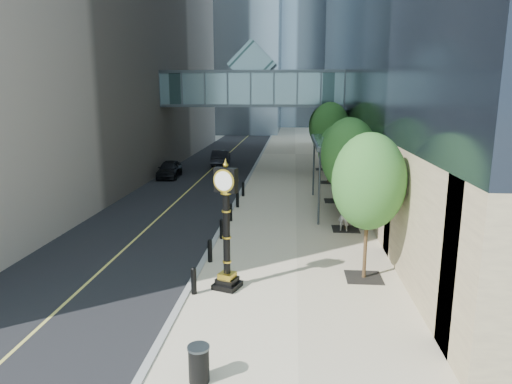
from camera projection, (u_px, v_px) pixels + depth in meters
ground at (267, 311)px, 15.21m from camera, size 320.00×320.00×0.00m
road at (229, 154)px, 54.73m from camera, size 8.00×180.00×0.02m
sidewalk at (295, 154)px, 54.08m from camera, size 8.00×180.00×0.06m
curb at (262, 154)px, 54.40m from camera, size 0.25×180.00×0.07m
skywalk at (253, 86)px, 41.09m from camera, size 17.00×4.20×5.80m
entrance_canopy at (338, 142)px, 27.68m from camera, size 3.00×8.00×4.38m
bollard_row at (226, 221)px, 24.09m from camera, size 0.20×16.20×0.90m
street_trees at (336, 140)px, 30.42m from camera, size 3.11×28.84×6.40m
street_clock at (227, 235)px, 16.48m from camera, size 1.13×1.13×4.70m
trash_bin at (199, 365)px, 11.33m from camera, size 0.64×0.64×0.90m
pedestrian at (344, 215)px, 23.68m from camera, size 0.69×0.52×1.72m
car_near at (169, 169)px, 39.15m from camera, size 2.00×4.37×1.45m
car_far at (221, 157)px, 46.11m from camera, size 1.91×4.70×1.52m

